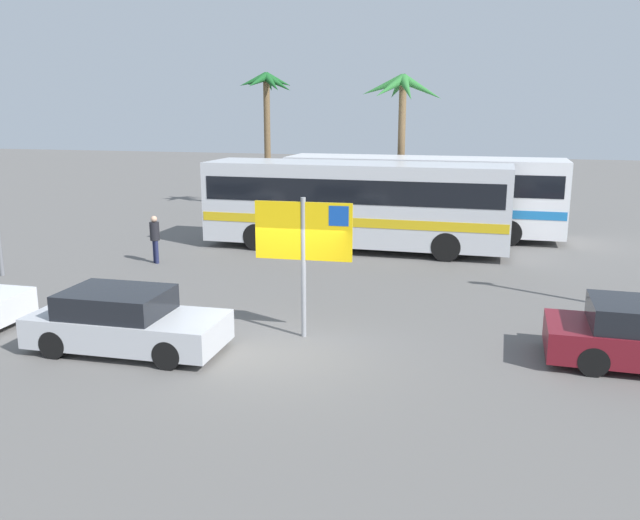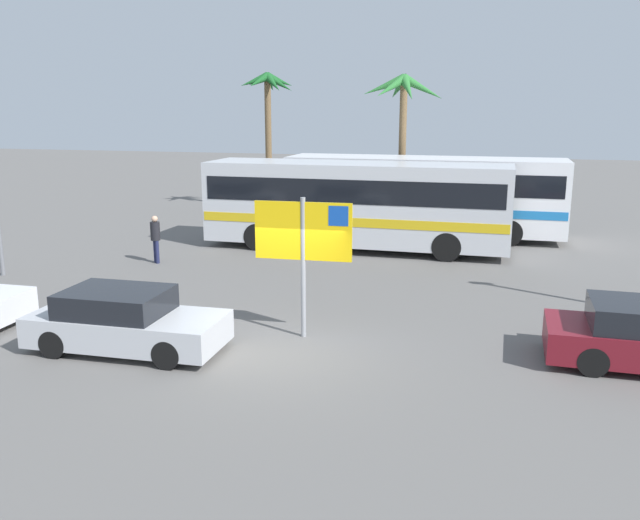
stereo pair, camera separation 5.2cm
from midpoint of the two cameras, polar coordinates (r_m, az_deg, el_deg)
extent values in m
plane|color=#605E5B|center=(14.28, -3.70, -7.91)|extent=(120.00, 120.00, 0.00)
cube|color=silver|center=(24.19, 3.22, 5.00)|extent=(11.05, 2.68, 2.90)
cube|color=black|center=(24.12, 3.24, 6.29)|extent=(10.60, 2.70, 0.84)
cube|color=gold|center=(24.27, 3.21, 3.81)|extent=(10.94, 2.70, 0.32)
cylinder|color=black|center=(25.11, 11.44, 2.22)|extent=(1.00, 0.28, 1.00)
cylinder|color=black|center=(22.74, 10.99, 1.12)|extent=(1.00, 0.28, 1.00)
cylinder|color=black|center=(26.44, -3.53, 2.99)|extent=(1.00, 0.28, 1.00)
cylinder|color=black|center=(24.20, -5.38, 2.02)|extent=(1.00, 0.28, 1.00)
cube|color=white|center=(27.08, 9.03, 5.71)|extent=(11.05, 2.68, 2.90)
cube|color=black|center=(27.02, 9.07, 6.87)|extent=(10.60, 2.70, 0.84)
cube|color=#1E70B7|center=(27.15, 8.99, 4.65)|extent=(10.94, 2.70, 0.32)
cylinder|color=black|center=(28.30, 16.13, 3.16)|extent=(1.00, 0.28, 1.00)
cylinder|color=black|center=(25.91, 16.17, 2.29)|extent=(1.00, 0.28, 1.00)
cylinder|color=black|center=(29.00, 2.47, 3.89)|extent=(1.00, 0.28, 1.00)
cylinder|color=black|center=(26.67, 1.30, 3.10)|extent=(1.00, 0.28, 1.00)
cylinder|color=gray|center=(14.69, -1.37, -0.74)|extent=(0.11, 0.11, 3.20)
cube|color=yellow|center=(14.51, -1.38, 2.52)|extent=(2.20, 0.18, 1.30)
cube|color=#1447A8|center=(14.28, 1.74, 3.86)|extent=(0.44, 0.09, 0.44)
cylinder|color=black|center=(18.22, -25.38, -3.52)|extent=(0.60, 0.17, 0.60)
cylinder|color=black|center=(15.46, 22.06, -6.03)|extent=(0.60, 0.17, 0.60)
cylinder|color=black|center=(13.93, 22.73, -8.17)|extent=(0.60, 0.17, 0.60)
cube|color=#B7BABF|center=(14.75, -16.23, -5.72)|extent=(4.21, 1.88, 0.64)
cube|color=black|center=(14.70, -17.22, -3.48)|extent=(2.21, 1.68, 0.52)
cylinder|color=black|center=(14.92, -10.32, -5.93)|extent=(0.60, 0.18, 0.60)
cylinder|color=black|center=(13.55, -13.09, -8.04)|extent=(0.60, 0.18, 0.60)
cylinder|color=black|center=(16.11, -18.77, -5.01)|extent=(0.60, 0.18, 0.60)
cylinder|color=black|center=(14.85, -22.08, -6.80)|extent=(0.60, 0.18, 0.60)
cylinder|color=#1E2347|center=(22.87, -14.03, 0.76)|extent=(0.13, 0.13, 0.78)
cylinder|color=#1E2347|center=(22.70, -13.89, 0.68)|extent=(0.13, 0.13, 0.78)
cylinder|color=black|center=(22.65, -14.06, 2.45)|extent=(0.32, 0.32, 0.62)
sphere|color=tan|center=(22.58, -14.12, 3.48)|extent=(0.21, 0.21, 0.21)
cylinder|color=brown|center=(33.77, -4.45, 9.80)|extent=(0.32, 0.32, 6.44)
cone|color=#195623|center=(33.60, -3.49, 15.05)|extent=(1.48, 0.60, 1.08)
cone|color=#195623|center=(34.01, -3.47, 15.25)|extent=(1.38, 1.32, 0.85)
cone|color=#195623|center=(34.34, -4.30, 15.03)|extent=(0.61, 1.49, 1.04)
cone|color=#195623|center=(34.23, -5.36, 15.24)|extent=(1.52, 1.05, 0.81)
cone|color=#195623|center=(33.63, -5.70, 15.20)|extent=(1.50, 1.11, 0.88)
cone|color=#195623|center=(33.24, -5.30, 15.20)|extent=(0.92, 1.53, 0.92)
cone|color=#195623|center=(33.20, -4.03, 15.05)|extent=(1.36, 1.29, 1.09)
cylinder|color=brown|center=(29.49, 7.19, 8.99)|extent=(0.32, 0.32, 6.14)
cone|color=#2D7533|center=(29.48, 9.01, 14.48)|extent=(1.90, 0.76, 1.23)
cone|color=#2D7533|center=(30.07, 8.61, 14.76)|extent=(1.50, 1.78, 0.95)
cone|color=#2D7533|center=(30.24, 6.84, 14.58)|extent=(1.22, 1.87, 1.17)
cone|color=#2D7533|center=(29.42, 5.61, 14.76)|extent=(1.94, 0.76, 1.06)
cone|color=#2D7533|center=(28.80, 6.23, 14.68)|extent=(1.37, 1.82, 1.16)
cone|color=#2D7533|center=(28.64, 7.71, 14.51)|extent=(1.06, 1.87, 1.28)
camera|label=1|loc=(0.03, -89.91, 0.02)|focal=36.85mm
camera|label=2|loc=(0.03, 90.09, -0.02)|focal=36.85mm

